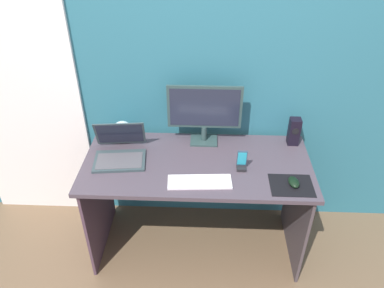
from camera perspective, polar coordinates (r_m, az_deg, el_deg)
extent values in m
plane|color=brown|center=(2.91, 0.64, -14.61)|extent=(8.00, 8.00, 0.00)
cube|color=#296878|center=(2.47, 1.13, 11.99)|extent=(6.00, 0.04, 2.50)
cube|color=white|center=(2.84, -24.30, 6.62)|extent=(0.82, 0.02, 2.02)
cube|color=#433A43|center=(2.40, 0.75, -3.04)|extent=(1.43, 0.66, 0.03)
cube|color=#46333F|center=(2.74, -13.76, -8.81)|extent=(0.02, 0.62, 0.72)
cube|color=#423A3E|center=(2.72, 15.30, -9.58)|extent=(0.02, 0.62, 0.72)
cube|color=#2A403F|center=(2.58, 1.79, 0.56)|extent=(0.18, 0.14, 0.01)
cylinder|color=#2A403F|center=(2.55, 1.81, 1.62)|extent=(0.04, 0.04, 0.10)
cube|color=#2A403F|center=(2.44, 1.90, 5.56)|extent=(0.48, 0.02, 0.30)
cube|color=#1E2333|center=(2.44, 1.90, 5.45)|extent=(0.45, 0.00, 0.26)
cube|color=black|center=(2.60, 15.06, 1.83)|extent=(0.07, 0.07, 0.19)
cylinder|color=black|center=(2.56, 15.28, 1.82)|extent=(0.05, 0.00, 0.05)
cube|color=#2F3E41|center=(2.43, -10.79, -2.49)|extent=(0.34, 0.25, 0.02)
cube|color=#47474C|center=(2.42, -10.84, -2.46)|extent=(0.30, 0.19, 0.00)
cube|color=#2F3E41|center=(2.49, -10.74, 1.55)|extent=(0.33, 0.12, 0.20)
cube|color=#1E2333|center=(2.49, -10.75, 1.52)|extent=(0.30, 0.10, 0.17)
sphere|color=silver|center=(2.60, -10.38, 1.90)|extent=(0.14, 0.14, 0.14)
cube|color=white|center=(2.23, 1.16, -5.70)|extent=(0.38, 0.15, 0.01)
cube|color=black|center=(2.29, 14.69, -6.01)|extent=(0.25, 0.20, 0.00)
ellipsoid|color=black|center=(2.29, 15.02, -5.54)|extent=(0.07, 0.11, 0.04)
cube|color=black|center=(2.35, 7.39, -3.61)|extent=(0.06, 0.05, 0.02)
cube|color=#2D3C4E|center=(2.31, 7.51, -2.13)|extent=(0.06, 0.03, 0.12)
cube|color=#26A5BF|center=(2.31, 7.52, -2.20)|extent=(0.05, 0.02, 0.10)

